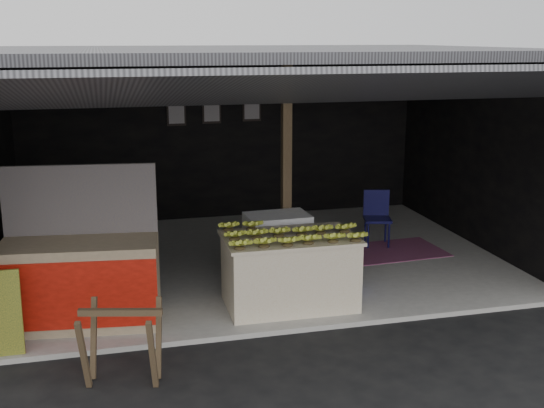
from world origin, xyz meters
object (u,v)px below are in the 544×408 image
object	(u,v)px
white_crate	(277,248)
sawhorse	(122,337)
banana_table	(290,271)
neighbor_stall	(81,279)
plastic_chair	(377,213)
water_barrel	(346,270)

from	to	relation	value
white_crate	sawhorse	world-z (taller)	white_crate
banana_table	neighbor_stall	world-z (taller)	neighbor_stall
neighbor_stall	plastic_chair	xyz separation A→B (m)	(4.32, 1.99, -0.03)
banana_table	neighbor_stall	bearing A→B (deg)	179.51
water_barrel	banana_table	bearing A→B (deg)	-157.64
banana_table	sawhorse	distance (m)	2.40
water_barrel	neighbor_stall	bearing A→B (deg)	-174.77
banana_table	sawhorse	bearing A→B (deg)	-145.06
neighbor_stall	water_barrel	distance (m)	3.23
banana_table	neighbor_stall	xyz separation A→B (m)	(-2.37, 0.05, 0.09)
banana_table	water_barrel	xyz separation A→B (m)	(0.84, 0.35, -0.19)
sawhorse	neighbor_stall	bearing A→B (deg)	119.00
banana_table	neighbor_stall	size ratio (longest dim) A/B	0.89
white_crate	sawhorse	size ratio (longest dim) A/B	1.11
neighbor_stall	plastic_chair	size ratio (longest dim) A/B	2.12
neighbor_stall	sawhorse	distance (m)	1.45
white_crate	neighbor_stall	bearing A→B (deg)	-164.70
plastic_chair	neighbor_stall	bearing A→B (deg)	-140.96
banana_table	sawhorse	xyz separation A→B (m)	(-1.98, -1.35, -0.01)
banana_table	water_barrel	bearing A→B (deg)	23.13
white_crate	plastic_chair	xyz separation A→B (m)	(1.88, 1.18, 0.04)
sawhorse	plastic_chair	size ratio (longest dim) A/B	0.97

